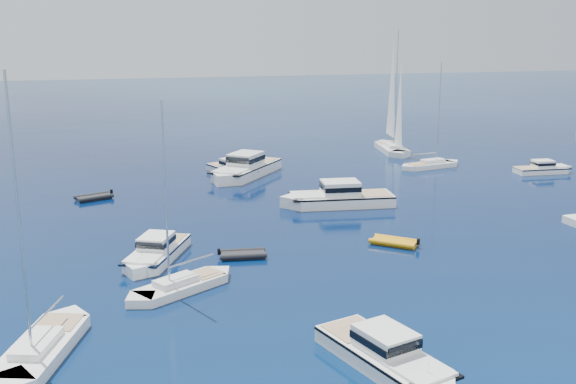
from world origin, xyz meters
name	(u,v)px	position (x,y,z in m)	size (l,w,h in m)	color
ground	(433,366)	(0.00, 0.00, 0.00)	(400.00, 400.00, 0.00)	navy
motor_cruiser_near	(387,367)	(-2.25, 0.45, 0.00)	(2.89, 9.44, 2.48)	silver
motor_cruiser_left	(156,260)	(-12.07, 19.39, 0.00)	(2.69, 8.80, 2.31)	white
motor_cruiser_centre	(338,205)	(5.51, 30.52, 0.00)	(3.49, 11.41, 3.00)	white
motor_cruiser_far_r	(543,173)	(33.07, 38.24, 0.00)	(2.24, 7.32, 1.92)	white
motor_cruiser_distant	(245,176)	(-0.35, 45.43, 0.00)	(3.88, 12.67, 3.33)	silver
motor_cruiser_horizon	(233,174)	(-1.47, 46.57, 0.00)	(2.62, 8.55, 2.25)	silver
sailboat_fore	(42,355)	(-18.78, 6.15, 0.00)	(2.65, 10.19, 14.98)	white
sailboat_mid_l	(181,290)	(-10.97, 13.11, 0.00)	(2.23, 8.57, 12.59)	silver
sailboat_centre	(430,168)	(21.90, 44.36, 0.00)	(2.27, 8.74, 12.84)	white
sailboat_sails_r	(392,151)	(21.75, 55.46, 0.00)	(2.94, 11.31, 16.62)	silver
tender_yellow	(394,245)	(5.88, 18.25, 0.00)	(2.05, 3.76, 0.95)	orange
tender_grey_near	(243,257)	(-5.90, 18.36, 0.00)	(1.94, 3.50, 0.95)	black
tender_grey_far	(94,199)	(-16.60, 38.75, 0.00)	(1.98, 3.61, 0.95)	black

